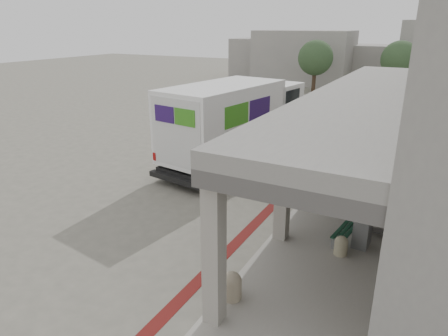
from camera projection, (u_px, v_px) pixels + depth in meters
The scene contains 11 objects.
ground at pixel (211, 231), 12.47m from camera, with size 120.00×120.00×0.00m, color #656257.
bike_lane_stripe at pixel (266, 213), 13.68m from camera, with size 0.35×40.00×0.01m, color #5B1412.
sidewalk at pixel (341, 264), 10.67m from camera, with size 4.40×28.00×0.12m, color gray.
distant_backdrop at pixel (356, 58), 42.55m from camera, with size 28.00×10.00×6.50m.
tree_left at pixel (315, 58), 36.82m from camera, with size 3.20×3.20×4.80m.
tree_mid at pixel (399, 59), 35.36m from camera, with size 3.20×3.20×4.80m.
fedex_truck at pixel (237, 120), 18.15m from camera, with size 3.87×8.99×3.71m.
bench at pixel (348, 230), 11.69m from camera, with size 0.62×1.84×0.42m.
bollard_near at pixel (232, 285), 9.15m from camera, with size 0.45×0.45×0.68m.
bollard_far at pixel (341, 245), 10.92m from camera, with size 0.37×0.37×0.55m.
utility_cabinet at pixel (362, 231), 11.28m from camera, with size 0.42×0.56×0.94m, color gray.
Camera 1 is at (5.58, -9.55, 6.10)m, focal length 32.00 mm.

